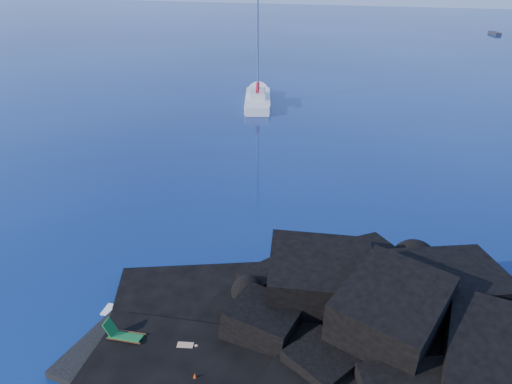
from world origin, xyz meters
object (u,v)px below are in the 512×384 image
Objects in this scene: sailboat at (258,104)px; sunbather at (185,347)px; distant_boat_a at (494,34)px; deck_chair at (126,332)px; marker_cone at (195,378)px.

sunbather is (9.54, -42.21, 0.54)m from sailboat.
sailboat is 3.36× the size of distant_boat_a.
sunbather is 0.44× the size of distant_boat_a.
sunbather is (2.72, 0.34, -0.39)m from deck_chair.
marker_cone is at bearing -66.89° from sunbather.
sailboat is at bearing -131.84° from distant_boat_a.
sunbather reaches higher than distant_boat_a.
distant_boat_a is (35.68, 78.86, 0.00)m from sailboat.
sailboat is at bearing 103.74° from marker_cone.
sunbather is at bearing -93.59° from sailboat.
sunbather is at bearing 2.31° from deck_chair.
distant_boat_a is at bearing 64.89° from sunbather.
sailboat is 45.12m from marker_cone.
sunbather is 3.88× the size of marker_cone.
distant_boat_a is at bearing 49.33° from sailboat.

